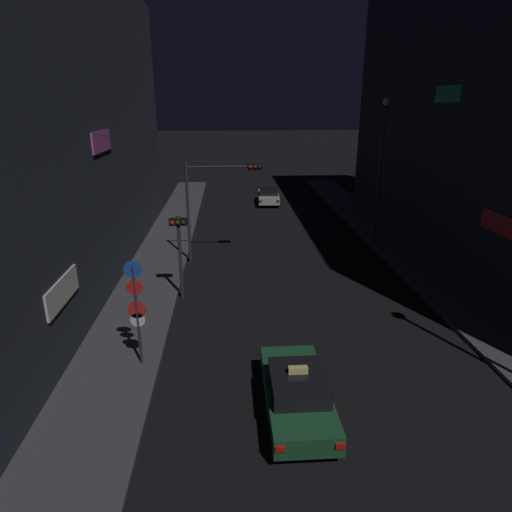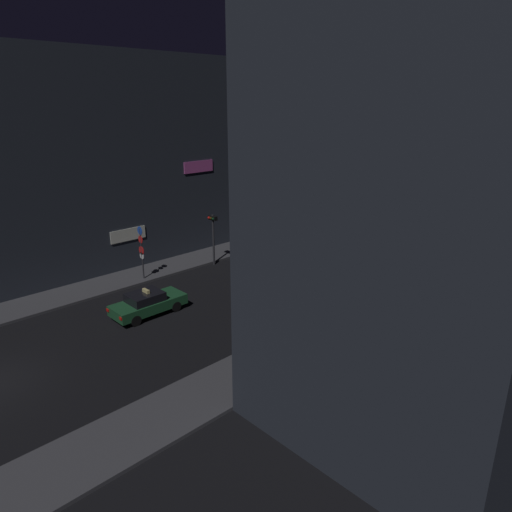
{
  "view_description": "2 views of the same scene",
  "coord_description": "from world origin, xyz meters",
  "px_view_note": "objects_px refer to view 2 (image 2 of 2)",
  "views": [
    {
      "loc": [
        -3.25,
        -1.71,
        8.71
      ],
      "look_at": [
        -1.98,
        18.34,
        1.66
      ],
      "focal_mm": 30.64,
      "sensor_mm": 36.0,
      "label": 1
    },
    {
      "loc": [
        21.09,
        -3.88,
        12.13
      ],
      "look_at": [
        0.23,
        16.28,
        2.33
      ],
      "focal_mm": 32.47,
      "sensor_mm": 36.0,
      "label": 2
    }
  ],
  "objects_px": {
    "far_car": "(413,224)",
    "street_lamp_near_block": "(238,246)",
    "traffic_light_overhead": "(273,206)",
    "traffic_light_left_kerb": "(213,229)",
    "taxi": "(148,303)",
    "street_lamp_far_block": "(419,200)",
    "sign_pole_left": "(141,249)"
  },
  "relations": [
    {
      "from": "taxi",
      "to": "traffic_light_left_kerb",
      "type": "bearing_deg",
      "value": 116.34
    },
    {
      "from": "taxi",
      "to": "sign_pole_left",
      "type": "distance_m",
      "value": 5.92
    },
    {
      "from": "traffic_light_overhead",
      "to": "street_lamp_near_block",
      "type": "xyz_separation_m",
      "value": [
        10.88,
        -13.46,
        2.06
      ]
    },
    {
      "from": "taxi",
      "to": "traffic_light_left_kerb",
      "type": "distance_m",
      "value": 9.58
    },
    {
      "from": "far_car",
      "to": "traffic_light_overhead",
      "type": "height_order",
      "value": "traffic_light_overhead"
    },
    {
      "from": "traffic_light_overhead",
      "to": "street_lamp_far_block",
      "type": "height_order",
      "value": "street_lamp_far_block"
    },
    {
      "from": "street_lamp_near_block",
      "to": "taxi",
      "type": "bearing_deg",
      "value": 178.85
    },
    {
      "from": "taxi",
      "to": "traffic_light_left_kerb",
      "type": "relative_size",
      "value": 1.12
    },
    {
      "from": "traffic_light_overhead",
      "to": "traffic_light_left_kerb",
      "type": "distance_m",
      "value": 5.31
    },
    {
      "from": "far_car",
      "to": "street_lamp_far_block",
      "type": "bearing_deg",
      "value": -62.62
    },
    {
      "from": "street_lamp_far_block",
      "to": "taxi",
      "type": "bearing_deg",
      "value": -114.82
    },
    {
      "from": "traffic_light_overhead",
      "to": "far_car",
      "type": "bearing_deg",
      "value": 74.01
    },
    {
      "from": "traffic_light_overhead",
      "to": "street_lamp_far_block",
      "type": "relative_size",
      "value": 0.64
    },
    {
      "from": "taxi",
      "to": "street_lamp_far_block",
      "type": "relative_size",
      "value": 0.5
    },
    {
      "from": "far_car",
      "to": "traffic_light_overhead",
      "type": "bearing_deg",
      "value": -105.99
    },
    {
      "from": "taxi",
      "to": "traffic_light_overhead",
      "type": "relative_size",
      "value": 0.78
    },
    {
      "from": "far_car",
      "to": "taxi",
      "type": "bearing_deg",
      "value": -93.51
    },
    {
      "from": "traffic_light_left_kerb",
      "to": "street_lamp_near_block",
      "type": "bearing_deg",
      "value": -34.54
    },
    {
      "from": "sign_pole_left",
      "to": "street_lamp_far_block",
      "type": "bearing_deg",
      "value": 47.88
    },
    {
      "from": "traffic_light_left_kerb",
      "to": "sign_pole_left",
      "type": "xyz_separation_m",
      "value": [
        -0.86,
        -5.67,
        -0.46
      ]
    },
    {
      "from": "far_car",
      "to": "street_lamp_near_block",
      "type": "distance_m",
      "value": 29.93
    },
    {
      "from": "traffic_light_overhead",
      "to": "traffic_light_left_kerb",
      "type": "height_order",
      "value": "traffic_light_overhead"
    },
    {
      "from": "traffic_light_left_kerb",
      "to": "sign_pole_left",
      "type": "height_order",
      "value": "traffic_light_left_kerb"
    },
    {
      "from": "taxi",
      "to": "traffic_light_overhead",
      "type": "xyz_separation_m",
      "value": [
        -2.62,
        13.3,
        3.36
      ]
    },
    {
      "from": "street_lamp_near_block",
      "to": "traffic_light_left_kerb",
      "type": "bearing_deg",
      "value": 145.46
    },
    {
      "from": "taxi",
      "to": "sign_pole_left",
      "type": "relative_size",
      "value": 1.17
    },
    {
      "from": "street_lamp_near_block",
      "to": "sign_pole_left",
      "type": "bearing_deg",
      "value": 167.81
    },
    {
      "from": "street_lamp_near_block",
      "to": "traffic_light_overhead",
      "type": "bearing_deg",
      "value": 128.94
    },
    {
      "from": "far_car",
      "to": "traffic_light_overhead",
      "type": "xyz_separation_m",
      "value": [
        -4.37,
        -15.25,
        3.36
      ]
    },
    {
      "from": "taxi",
      "to": "far_car",
      "type": "height_order",
      "value": "taxi"
    },
    {
      "from": "sign_pole_left",
      "to": "street_lamp_near_block",
      "type": "height_order",
      "value": "street_lamp_near_block"
    },
    {
      "from": "far_car",
      "to": "street_lamp_far_block",
      "type": "height_order",
      "value": "street_lamp_far_block"
    }
  ]
}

